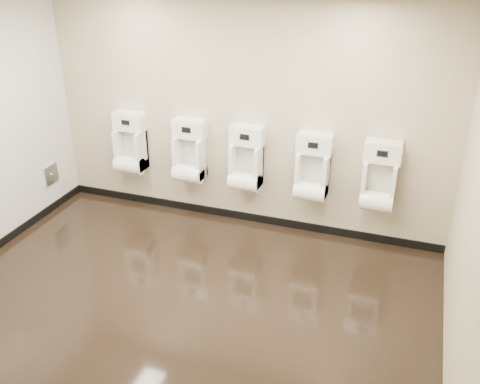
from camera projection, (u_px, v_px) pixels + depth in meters
The scene contains 12 objects.
ground at pixel (187, 296), 5.50m from camera, with size 5.00×3.50×0.00m, color black.
ceiling at pixel (172, 12), 4.27m from camera, with size 5.00×3.50×0.00m, color white.
back_wall at pixel (243, 116), 6.37m from camera, with size 5.00×0.02×2.80m, color #B7A98D.
front_wall at pixel (64, 277), 3.40m from camera, with size 5.00×0.02×2.80m, color #B7A98D.
right_wall at pixel (473, 215), 4.15m from camera, with size 0.02×3.50×2.80m, color #B7A98D.
skirting_back at pixel (242, 216), 6.95m from camera, with size 5.00×0.02×0.10m, color black.
access_panel at pixel (51, 174), 7.04m from camera, with size 0.04×0.25×0.25m.
urinal_0 at pixel (130, 147), 6.93m from camera, with size 0.42×0.32×0.78m.
urinal_1 at pixel (189, 155), 6.69m from camera, with size 0.42×0.32×0.78m.
urinal_2 at pixel (246, 163), 6.46m from camera, with size 0.42×0.32×0.78m.
urinal_3 at pixel (312, 172), 6.22m from camera, with size 0.42×0.32×0.78m.
urinal_4 at pixel (379, 181), 5.99m from camera, with size 0.42×0.32×0.78m.
Camera 1 is at (1.99, -4.04, 3.39)m, focal length 40.00 mm.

